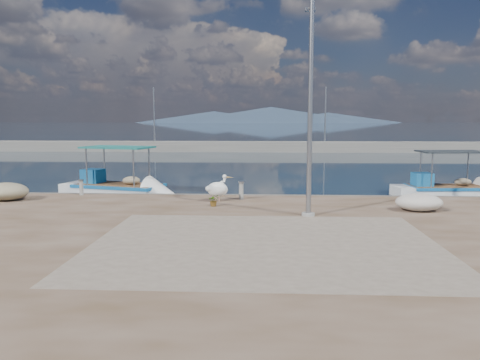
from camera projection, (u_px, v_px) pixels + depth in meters
name	position (u px, v px, depth m)	size (l,w,h in m)	color
ground	(234.00, 234.00, 15.26)	(1400.00, 1400.00, 0.00)	#162635
quay	(215.00, 295.00, 9.28)	(44.00, 22.00, 0.50)	#4F3922
quay_patch	(265.00, 244.00, 12.17)	(9.00, 7.00, 0.01)	gray
breakwater	(256.00, 147.00, 54.80)	(120.00, 2.20, 7.50)	gray
mountains	(267.00, 116.00, 657.65)	(370.00, 280.00, 22.00)	#28384C
boat_left	(118.00, 191.00, 23.05)	(6.19, 3.41, 2.83)	white
boat_right	(448.00, 192.00, 22.75)	(5.52, 2.14, 2.60)	white
pelican	(218.00, 189.00, 18.48)	(1.12, 0.74, 1.07)	tan
lamp_post	(310.00, 117.00, 15.35)	(0.44, 0.96, 7.00)	gray
bollard_near	(241.00, 190.00, 18.96)	(0.24, 0.24, 0.73)	gray
bollard_far	(81.00, 187.00, 20.05)	(0.22, 0.22, 0.67)	gray
potted_plant	(214.00, 200.00, 17.45)	(0.41, 0.35, 0.45)	#33722D
net_pile_b	(5.00, 191.00, 18.76)	(1.82, 1.42, 0.71)	#B8AF88
net_pile_d	(419.00, 202.00, 16.57)	(1.64, 1.23, 0.61)	silver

